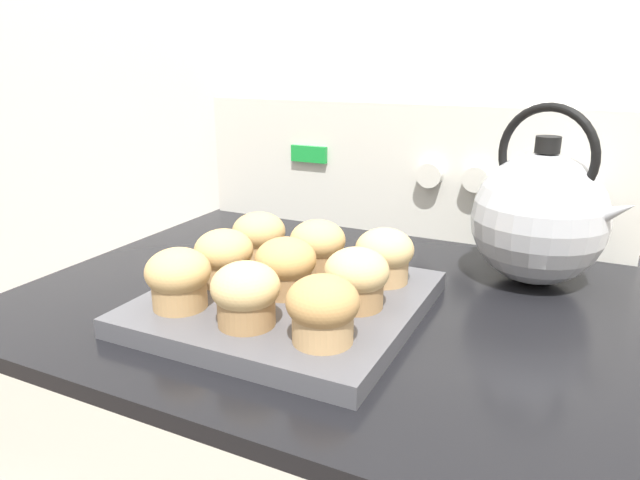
% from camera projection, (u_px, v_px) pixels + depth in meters
% --- Properties ---
extents(wall_back, '(8.00, 0.05, 2.40)m').
position_uv_depth(wall_back, '(419.00, 61.00, 0.93)').
color(wall_back, silver).
rests_on(wall_back, ground_plane).
extents(control_panel, '(0.71, 0.07, 0.21)m').
position_uv_depth(control_panel, '(405.00, 168.00, 0.94)').
color(control_panel, silver).
rests_on(control_panel, stove_range).
extents(muffin_pan, '(0.29, 0.29, 0.02)m').
position_uv_depth(muffin_pan, '(287.00, 302.00, 0.66)').
color(muffin_pan, '#4C4C51').
rests_on(muffin_pan, stove_range).
extents(muffin_r0_c0, '(0.07, 0.07, 0.07)m').
position_uv_depth(muffin_r0_c0, '(179.00, 278.00, 0.61)').
color(muffin_r0_c0, tan).
rests_on(muffin_r0_c0, muffin_pan).
extents(muffin_r0_c1, '(0.07, 0.07, 0.07)m').
position_uv_depth(muffin_r0_c1, '(246.00, 294.00, 0.57)').
color(muffin_r0_c1, '#A37A4C').
rests_on(muffin_r0_c1, muffin_pan).
extents(muffin_r0_c2, '(0.07, 0.07, 0.07)m').
position_uv_depth(muffin_r0_c2, '(323.00, 309.00, 0.53)').
color(muffin_r0_c2, tan).
rests_on(muffin_r0_c2, muffin_pan).
extents(muffin_r1_c0, '(0.07, 0.07, 0.07)m').
position_uv_depth(muffin_r1_c0, '(224.00, 256.00, 0.67)').
color(muffin_r1_c0, tan).
rests_on(muffin_r1_c0, muffin_pan).
extents(muffin_r1_c1, '(0.07, 0.07, 0.07)m').
position_uv_depth(muffin_r1_c1, '(286.00, 266.00, 0.64)').
color(muffin_r1_c1, '#A37A4C').
rests_on(muffin_r1_c1, muffin_pan).
extents(muffin_r1_c2, '(0.07, 0.07, 0.07)m').
position_uv_depth(muffin_r1_c2, '(357.00, 278.00, 0.61)').
color(muffin_r1_c2, '#A37A4C').
rests_on(muffin_r1_c2, muffin_pan).
extents(muffin_r2_c0, '(0.07, 0.07, 0.07)m').
position_uv_depth(muffin_r2_c0, '(259.00, 237.00, 0.75)').
color(muffin_r2_c0, tan).
rests_on(muffin_r2_c0, muffin_pan).
extents(muffin_r2_c1, '(0.07, 0.07, 0.07)m').
position_uv_depth(muffin_r2_c1, '(318.00, 246.00, 0.71)').
color(muffin_r2_c1, '#A37A4C').
rests_on(muffin_r2_c1, muffin_pan).
extents(muffin_r2_c2, '(0.07, 0.07, 0.07)m').
position_uv_depth(muffin_r2_c2, '(384.00, 255.00, 0.68)').
color(muffin_r2_c2, tan).
rests_on(muffin_r2_c2, muffin_pan).
extents(tea_kettle, '(0.20, 0.17, 0.23)m').
position_uv_depth(tea_kettle, '(540.00, 216.00, 0.72)').
color(tea_kettle, '#ADAFB5').
rests_on(tea_kettle, stove_range).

